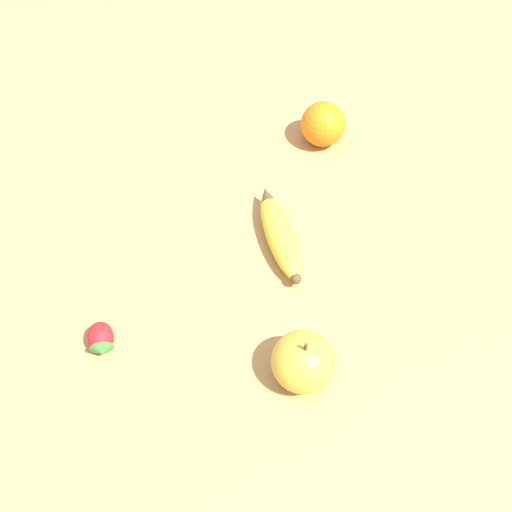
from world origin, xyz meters
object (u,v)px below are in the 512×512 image
banana (280,235)px  orange (323,124)px  apple (303,362)px  strawberry (101,339)px

banana → orange: (0.14, -0.18, 0.02)m
apple → strawberry: bearing=48.1°
banana → apple: (-0.19, 0.10, 0.02)m
strawberry → banana: bearing=112.0°
banana → strawberry: banana is taller
orange → apple: (-0.33, 0.28, -0.00)m
orange → apple: bearing=139.8°
orange → strawberry: size_ratio=1.33×
orange → strawberry: (-0.15, 0.48, -0.02)m
banana → apple: 0.22m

